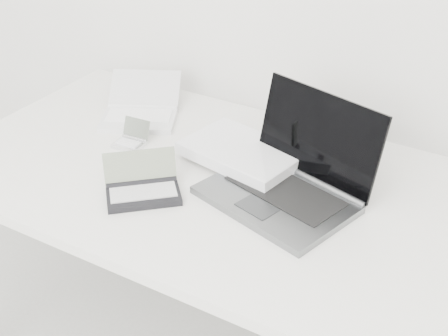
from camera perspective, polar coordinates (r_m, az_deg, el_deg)
The scene contains 5 objects.
desk at distance 1.59m, azimuth 1.66°, elevation -2.90°, with size 1.60×0.80×0.73m.
laptop_large at distance 1.57m, azimuth 3.99°, elevation 0.05°, with size 0.54×0.41×0.23m.
netbook_open_white at distance 1.90m, azimuth -7.64°, elevation 5.22°, with size 0.31×0.33×0.09m.
pda_silver at distance 1.75m, azimuth -8.48°, elevation 2.53°, with size 0.09×0.09×0.06m.
palmtop_charcoal at distance 1.53m, azimuth -7.45°, elevation -1.87°, with size 0.21×0.21×0.10m.
Camera 1 is at (0.62, 0.39, 1.58)m, focal length 50.00 mm.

